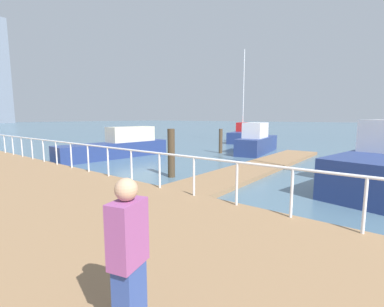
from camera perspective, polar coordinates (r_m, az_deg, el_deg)
The scene contains 9 objects.
ground_plane at distance 19.24m, azimuth -24.44°, elevation -0.48°, with size 300.00×300.00×0.00m, color slate.
floating_dock at distance 13.65m, azimuth 14.25°, elevation -2.73°, with size 14.15×2.00×0.18m, color #93704C.
boardwalk_railing at distance 8.97m, azimuth -12.83°, elevation -0.79°, with size 0.06×28.63×1.08m.
dock_piling_0 at distance 11.22m, azimuth -4.44°, elevation 0.07°, with size 0.30×0.30×2.04m, color #473826.
dock_piling_1 at distance 18.95m, azimuth 6.13°, elevation 2.67°, with size 0.25×0.25×1.72m, color brown.
moored_boat_1 at distance 19.59m, azimuth 13.71°, elevation 2.50°, with size 5.88×2.38×2.15m.
moored_boat_4 at distance 28.20m, azimuth 10.72°, elevation 4.00°, with size 6.26×2.68×9.21m.
moored_boat_5 at distance 17.56m, azimuth -15.26°, elevation 1.58°, with size 7.31×2.09×1.90m.
pedestrian_1 at distance 2.69m, azimuth -13.37°, elevation -21.24°, with size 0.41×0.31×1.58m.
Camera 1 is at (-8.73, 3.04, 2.50)m, focal length 25.01 mm.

